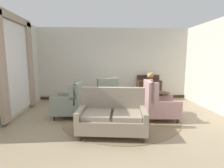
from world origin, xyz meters
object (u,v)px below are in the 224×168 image
at_px(armchair_foreground_right, 157,104).
at_px(side_table, 161,101).
at_px(porcelain_vase, 117,97).
at_px(sideboard, 149,89).
at_px(armchair_far_left, 106,93).
at_px(coffee_table, 116,104).
at_px(settee, 112,116).
at_px(gramophone, 151,75).
at_px(armchair_near_window, 70,102).

distance_m(armchair_foreground_right, side_table, 0.45).
height_order(porcelain_vase, sideboard, sideboard).
height_order(armchair_foreground_right, side_table, armchair_foreground_right).
bearing_deg(armchair_foreground_right, armchair_far_left, 42.62).
xyz_separation_m(coffee_table, settee, (-0.18, -1.14, 0.03)).
relative_size(coffee_table, gramophone, 2.06).
distance_m(armchair_far_left, sideboard, 1.91).
height_order(settee, gramophone, gramophone).
distance_m(settee, side_table, 2.02).
relative_size(armchair_far_left, sideboard, 1.03).
distance_m(armchair_far_left, armchair_near_window, 1.80).
bearing_deg(settee, armchair_foreground_right, 39.89).
xyz_separation_m(armchair_foreground_right, side_table, (0.24, 0.38, -0.03)).
bearing_deg(gramophone, coffee_table, -128.96).
height_order(armchair_near_window, side_table, armchair_near_window).
bearing_deg(coffee_table, side_table, 4.41).
bearing_deg(coffee_table, settee, -99.17).
bearing_deg(armchair_near_window, settee, 48.58).
relative_size(coffee_table, armchair_foreground_right, 0.85).
xyz_separation_m(settee, armchair_far_left, (-0.06, 2.62, 0.01)).
height_order(coffee_table, armchair_far_left, armchair_far_left).
bearing_deg(porcelain_vase, gramophone, 51.17).
distance_m(coffee_table, porcelain_vase, 0.22).
xyz_separation_m(sideboard, gramophone, (0.04, -0.08, 0.56)).
relative_size(coffee_table, settee, 0.59).
distance_m(armchair_far_left, side_table, 2.15).
relative_size(armchair_near_window, sideboard, 1.02).
bearing_deg(coffee_table, sideboard, 52.93).
distance_m(settee, gramophone, 3.66).
distance_m(coffee_table, side_table, 1.41).
height_order(coffee_table, side_table, side_table).
xyz_separation_m(side_table, gramophone, (0.21, 1.88, 0.61)).
bearing_deg(armchair_far_left, sideboard, -175.64).
height_order(armchair_far_left, side_table, armchair_far_left).
relative_size(armchair_foreground_right, gramophone, 2.41).
height_order(coffee_table, settee, settee).
height_order(porcelain_vase, armchair_far_left, armchair_far_left).
bearing_deg(settee, gramophone, 67.27).
bearing_deg(coffee_table, armchair_far_left, 99.44).
xyz_separation_m(porcelain_vase, gramophone, (1.58, 1.97, 0.43)).
xyz_separation_m(side_table, sideboard, (0.17, 1.97, 0.05)).
distance_m(porcelain_vase, sideboard, 2.57).
relative_size(coffee_table, armchair_near_window, 0.92).
bearing_deg(armchair_near_window, gramophone, 127.58).
distance_m(armchair_foreground_right, sideboard, 2.38).
xyz_separation_m(armchair_far_left, armchair_near_window, (-1.10, -1.42, 0.02)).
xyz_separation_m(coffee_table, sideboard, (1.57, 2.08, 0.08)).
height_order(sideboard, gramophone, gramophone).
bearing_deg(armchair_near_window, porcelain_vase, 92.73).
bearing_deg(gramophone, armchair_foreground_right, -101.26).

